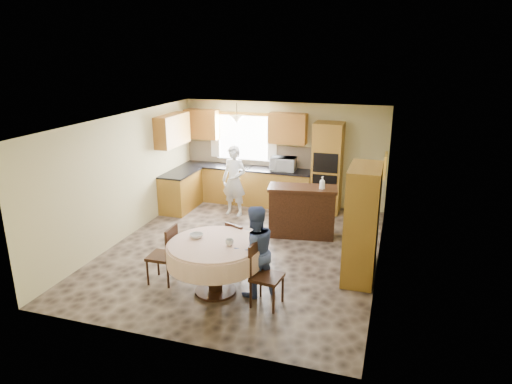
{
  "coord_description": "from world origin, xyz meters",
  "views": [
    {
      "loc": [
        2.65,
        -7.61,
        3.7
      ],
      "look_at": [
        0.16,
        0.3,
        1.09
      ],
      "focal_mm": 32.0,
      "sensor_mm": 36.0,
      "label": 1
    }
  ],
  "objects_px": {
    "chair_right": "(262,271)",
    "person_dining": "(254,251)",
    "oven_tower": "(327,168)",
    "person_sink": "(234,181)",
    "chair_back": "(238,244)",
    "cupboard": "(362,224)",
    "dining_table": "(215,254)",
    "sideboard": "(302,213)",
    "chair_left": "(166,252)"
  },
  "relations": [
    {
      "from": "person_sink",
      "to": "person_dining",
      "type": "distance_m",
      "value": 3.67
    },
    {
      "from": "sideboard",
      "to": "cupboard",
      "type": "distance_m",
      "value": 2.03
    },
    {
      "from": "chair_back",
      "to": "chair_right",
      "type": "bearing_deg",
      "value": 149.23
    },
    {
      "from": "chair_back",
      "to": "person_dining",
      "type": "relative_size",
      "value": 0.61
    },
    {
      "from": "person_dining",
      "to": "person_sink",
      "type": "bearing_deg",
      "value": -106.4
    },
    {
      "from": "sideboard",
      "to": "person_sink",
      "type": "bearing_deg",
      "value": 147.27
    },
    {
      "from": "chair_left",
      "to": "person_sink",
      "type": "relative_size",
      "value": 0.6
    },
    {
      "from": "dining_table",
      "to": "person_sink",
      "type": "xyz_separation_m",
      "value": [
        -0.94,
        3.46,
        0.15
      ]
    },
    {
      "from": "dining_table",
      "to": "chair_left",
      "type": "bearing_deg",
      "value": 175.85
    },
    {
      "from": "chair_right",
      "to": "person_dining",
      "type": "height_order",
      "value": "person_dining"
    },
    {
      "from": "oven_tower",
      "to": "person_sink",
      "type": "bearing_deg",
      "value": -156.31
    },
    {
      "from": "dining_table",
      "to": "chair_back",
      "type": "xyz_separation_m",
      "value": [
        0.1,
        0.8,
        -0.17
      ]
    },
    {
      "from": "cupboard",
      "to": "dining_table",
      "type": "bearing_deg",
      "value": -150.67
    },
    {
      "from": "person_sink",
      "to": "person_dining",
      "type": "bearing_deg",
      "value": -56.9
    },
    {
      "from": "chair_right",
      "to": "dining_table",
      "type": "bearing_deg",
      "value": 89.05
    },
    {
      "from": "sideboard",
      "to": "chair_back",
      "type": "height_order",
      "value": "sideboard"
    },
    {
      "from": "oven_tower",
      "to": "sideboard",
      "type": "relative_size",
      "value": 1.54
    },
    {
      "from": "chair_right",
      "to": "person_sink",
      "type": "relative_size",
      "value": 0.61
    },
    {
      "from": "oven_tower",
      "to": "person_dining",
      "type": "height_order",
      "value": "oven_tower"
    },
    {
      "from": "cupboard",
      "to": "chair_right",
      "type": "bearing_deg",
      "value": -135.28
    },
    {
      "from": "cupboard",
      "to": "sideboard",
      "type": "bearing_deg",
      "value": 131.16
    },
    {
      "from": "dining_table",
      "to": "chair_right",
      "type": "distance_m",
      "value": 0.82
    },
    {
      "from": "sideboard",
      "to": "chair_right",
      "type": "xyz_separation_m",
      "value": [
        -0.02,
        -2.79,
        0.05
      ]
    },
    {
      "from": "dining_table",
      "to": "person_dining",
      "type": "xyz_separation_m",
      "value": [
        0.61,
        0.13,
        0.07
      ]
    },
    {
      "from": "sideboard",
      "to": "person_dining",
      "type": "distance_m",
      "value": 2.57
    },
    {
      "from": "chair_right",
      "to": "chair_left",
      "type": "bearing_deg",
      "value": 91.05
    },
    {
      "from": "person_sink",
      "to": "person_dining",
      "type": "relative_size",
      "value": 1.11
    },
    {
      "from": "dining_table",
      "to": "chair_back",
      "type": "distance_m",
      "value": 0.83
    },
    {
      "from": "cupboard",
      "to": "chair_left",
      "type": "distance_m",
      "value": 3.23
    },
    {
      "from": "person_sink",
      "to": "dining_table",
      "type": "bearing_deg",
      "value": -66.63
    },
    {
      "from": "dining_table",
      "to": "chair_back",
      "type": "bearing_deg",
      "value": 83.18
    },
    {
      "from": "chair_left",
      "to": "chair_right",
      "type": "distance_m",
      "value": 1.69
    },
    {
      "from": "dining_table",
      "to": "chair_right",
      "type": "xyz_separation_m",
      "value": [
        0.8,
        -0.11,
        -0.11
      ]
    },
    {
      "from": "cupboard",
      "to": "chair_right",
      "type": "relative_size",
      "value": 1.95
    },
    {
      "from": "oven_tower",
      "to": "chair_left",
      "type": "xyz_separation_m",
      "value": [
        -1.93,
        -4.26,
        -0.52
      ]
    },
    {
      "from": "dining_table",
      "to": "sideboard",
      "type": "bearing_deg",
      "value": 73.01
    },
    {
      "from": "chair_left",
      "to": "person_sink",
      "type": "xyz_separation_m",
      "value": [
        -0.06,
        3.39,
        0.27
      ]
    },
    {
      "from": "dining_table",
      "to": "chair_left",
      "type": "distance_m",
      "value": 0.89
    },
    {
      "from": "oven_tower",
      "to": "cupboard",
      "type": "xyz_separation_m",
      "value": [
        1.07,
        -3.14,
        -0.09
      ]
    },
    {
      "from": "cupboard",
      "to": "dining_table",
      "type": "relative_size",
      "value": 1.3
    },
    {
      "from": "person_dining",
      "to": "oven_tower",
      "type": "bearing_deg",
      "value": -137.34
    },
    {
      "from": "dining_table",
      "to": "person_sink",
      "type": "height_order",
      "value": "person_sink"
    },
    {
      "from": "person_sink",
      "to": "chair_back",
      "type": "bearing_deg",
      "value": -60.53
    },
    {
      "from": "dining_table",
      "to": "person_dining",
      "type": "relative_size",
      "value": 1.01
    },
    {
      "from": "oven_tower",
      "to": "person_dining",
      "type": "xyz_separation_m",
      "value": [
        -0.44,
        -4.2,
        -0.33
      ]
    },
    {
      "from": "dining_table",
      "to": "chair_back",
      "type": "relative_size",
      "value": 1.66
    },
    {
      "from": "dining_table",
      "to": "oven_tower",
      "type": "bearing_deg",
      "value": 76.34
    },
    {
      "from": "cupboard",
      "to": "person_dining",
      "type": "bearing_deg",
      "value": -144.95
    },
    {
      "from": "chair_back",
      "to": "dining_table",
      "type": "bearing_deg",
      "value": 104.7
    },
    {
      "from": "sideboard",
      "to": "chair_back",
      "type": "bearing_deg",
      "value": -120.02
    }
  ]
}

